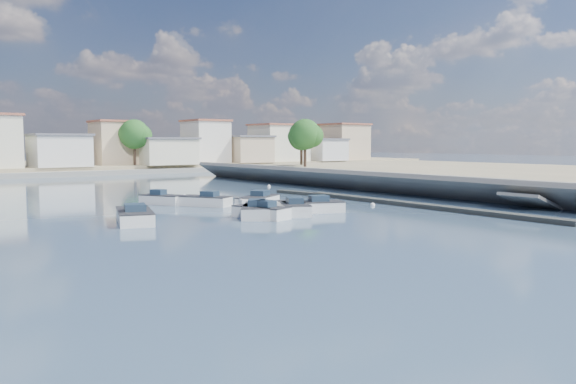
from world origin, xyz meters
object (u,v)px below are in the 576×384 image
(motorboat_a, at_px, (259,212))
(motorboat_c, at_px, (310,207))
(motorboat_e, at_px, (134,216))
(motorboat_g, at_px, (164,200))
(motorboat_h, at_px, (258,211))
(motorboat_b, at_px, (293,208))
(motorboat_d, at_px, (257,202))
(motorboat_f, at_px, (203,201))

(motorboat_a, relative_size, motorboat_c, 0.91)
(motorboat_c, distance_m, motorboat_e, 12.94)
(motorboat_g, xyz_separation_m, motorboat_h, (2.24, -11.10, -0.00))
(motorboat_c, height_order, motorboat_e, same)
(motorboat_b, bearing_deg, motorboat_a, -172.56)
(motorboat_d, bearing_deg, motorboat_f, 139.30)
(motorboat_c, bearing_deg, motorboat_h, 172.76)
(motorboat_e, distance_m, motorboat_f, 10.03)
(motorboat_a, height_order, motorboat_c, same)
(motorboat_g, bearing_deg, motorboat_b, -65.75)
(motorboat_e, bearing_deg, motorboat_a, -22.57)
(motorboat_h, bearing_deg, motorboat_g, 101.38)
(motorboat_d, bearing_deg, motorboat_g, 133.96)
(motorboat_h, bearing_deg, motorboat_d, 57.33)
(motorboat_b, bearing_deg, motorboat_c, -7.56)
(motorboat_f, height_order, motorboat_h, same)
(motorboat_d, bearing_deg, motorboat_a, -122.22)
(motorboat_f, distance_m, motorboat_h, 8.24)
(motorboat_d, height_order, motorboat_e, same)
(motorboat_a, relative_size, motorboat_f, 1.03)
(motorboat_d, xyz_separation_m, motorboat_e, (-11.62, -2.84, 0.00))
(motorboat_h, bearing_deg, motorboat_f, 90.41)
(motorboat_g, bearing_deg, motorboat_c, -60.53)
(motorboat_a, bearing_deg, motorboat_c, 3.02)
(motorboat_d, bearing_deg, motorboat_b, -94.58)
(motorboat_a, xyz_separation_m, motorboat_e, (-7.79, 3.24, -0.00))
(motorboat_a, relative_size, motorboat_d, 0.93)
(motorboat_d, distance_m, motorboat_g, 8.10)
(motorboat_f, distance_m, motorboat_g, 3.60)
(motorboat_a, height_order, motorboat_g, same)
(motorboat_b, distance_m, motorboat_d, 5.66)
(motorboat_b, relative_size, motorboat_e, 0.81)
(motorboat_e, bearing_deg, motorboat_f, 35.35)
(motorboat_b, bearing_deg, motorboat_e, 165.95)
(motorboat_g, height_order, motorboat_h, same)
(motorboat_a, relative_size, motorboat_b, 0.95)
(motorboat_c, relative_size, motorboat_e, 0.85)
(motorboat_c, height_order, motorboat_g, same)
(motorboat_f, bearing_deg, motorboat_h, -89.59)
(motorboat_b, height_order, motorboat_c, same)
(motorboat_a, distance_m, motorboat_h, 0.92)
(motorboat_a, bearing_deg, motorboat_f, 87.52)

